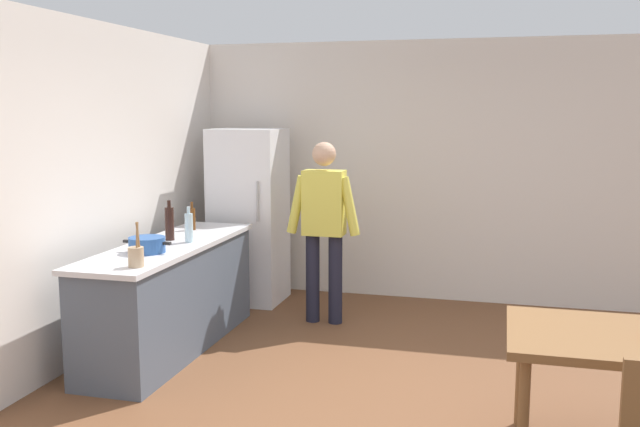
% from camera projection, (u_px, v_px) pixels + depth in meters
% --- Properties ---
extents(ground_plane, '(14.00, 14.00, 0.00)m').
position_uv_depth(ground_plane, '(393.00, 414.00, 4.60)').
color(ground_plane, brown).
extents(wall_back, '(6.40, 0.12, 2.70)m').
position_uv_depth(wall_back, '(440.00, 172.00, 7.27)').
color(wall_back, silver).
rests_on(wall_back, ground_plane).
extents(wall_left, '(0.12, 5.60, 2.70)m').
position_uv_depth(wall_left, '(58.00, 196.00, 5.26)').
color(wall_left, silver).
rests_on(wall_left, ground_plane).
extents(kitchen_counter, '(0.64, 2.20, 0.90)m').
position_uv_depth(kitchen_counter, '(171.00, 296.00, 5.81)').
color(kitchen_counter, '#4C5666').
rests_on(kitchen_counter, ground_plane).
extents(refrigerator, '(0.70, 0.67, 1.80)m').
position_uv_depth(refrigerator, '(249.00, 216.00, 7.25)').
color(refrigerator, white).
rests_on(refrigerator, ground_plane).
extents(person, '(0.70, 0.22, 1.70)m').
position_uv_depth(person, '(324.00, 220.00, 6.47)').
color(person, '#1E1E2D').
rests_on(person, ground_plane).
extents(dining_table, '(1.40, 0.90, 0.75)m').
position_uv_depth(dining_table, '(637.00, 350.00, 3.86)').
color(dining_table, brown).
rests_on(dining_table, ground_plane).
extents(cooking_pot, '(0.40, 0.28, 0.12)m').
position_uv_depth(cooking_pot, '(147.00, 245.00, 5.37)').
color(cooking_pot, '#285193').
rests_on(cooking_pot, kitchen_counter).
extents(utensil_jar, '(0.11, 0.11, 0.32)m').
position_uv_depth(utensil_jar, '(136.00, 256.00, 4.87)').
color(utensil_jar, tan).
rests_on(utensil_jar, kitchen_counter).
extents(bottle_beer_brown, '(0.06, 0.06, 0.26)m').
position_uv_depth(bottle_beer_brown, '(192.00, 218.00, 6.38)').
color(bottle_beer_brown, '#5B3314').
rests_on(bottle_beer_brown, kitchen_counter).
extents(bottle_water_clear, '(0.07, 0.07, 0.30)m').
position_uv_depth(bottle_water_clear, '(189.00, 227.00, 5.78)').
color(bottle_water_clear, silver).
rests_on(bottle_water_clear, kitchen_counter).
extents(bottle_wine_dark, '(0.08, 0.08, 0.34)m').
position_uv_depth(bottle_wine_dark, '(169.00, 223.00, 5.87)').
color(bottle_wine_dark, black).
rests_on(bottle_wine_dark, kitchen_counter).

